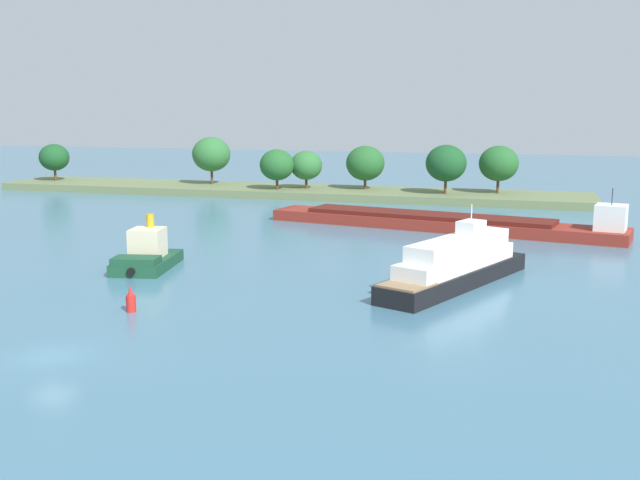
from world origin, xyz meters
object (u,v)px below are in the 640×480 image
Objects in this scene: white_riverboat at (457,264)px; channel_buoy_red at (131,301)px; cargo_barge at (446,222)px; small_motorboat at (452,254)px; tugboat at (147,255)px.

channel_buoy_red is (-21.66, -14.72, -0.95)m from white_riverboat.
cargo_barge is 16.80m from small_motorboat.
cargo_barge is 22.79× the size of channel_buoy_red.
cargo_barge reaches higher than small_motorboat.
cargo_barge is 2.26× the size of white_riverboat.
white_riverboat is 2.11× the size of tugboat.
channel_buoy_red is at bearing -145.80° from white_riverboat.
white_riverboat is (4.26, -28.21, 0.81)m from cargo_barge.
tugboat is (-27.83, -1.32, -0.54)m from white_riverboat.
tugboat is at bearing -177.28° from white_riverboat.
tugboat is 4.79× the size of channel_buoy_red.
tugboat is (-23.57, -29.53, 0.27)m from cargo_barge.
small_motorboat is (26.18, 12.95, -0.92)m from tugboat.
white_riverboat is at bearing 34.20° from channel_buoy_red.
white_riverboat reaches higher than channel_buoy_red.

